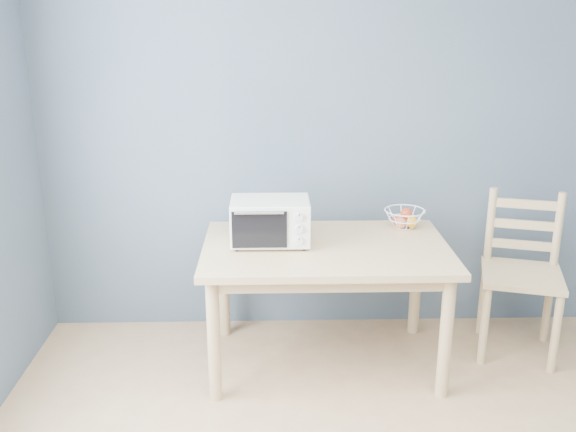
{
  "coord_description": "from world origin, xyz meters",
  "views": [
    {
      "loc": [
        -0.54,
        -1.72,
        2.02
      ],
      "look_at": [
        -0.45,
        1.69,
        0.93
      ],
      "focal_mm": 40.0,
      "sensor_mm": 36.0,
      "label": 1
    }
  ],
  "objects_px": {
    "dining_table": "(326,262)",
    "toaster_oven": "(267,221)",
    "dining_chair": "(521,276)",
    "fruit_basket": "(404,218)"
  },
  "relations": [
    {
      "from": "dining_table",
      "to": "dining_chair",
      "type": "height_order",
      "value": "dining_chair"
    },
    {
      "from": "toaster_oven",
      "to": "dining_chair",
      "type": "xyz_separation_m",
      "value": [
        1.54,
        0.1,
        -0.4
      ]
    },
    {
      "from": "dining_chair",
      "to": "dining_table",
      "type": "bearing_deg",
      "value": -156.79
    },
    {
      "from": "fruit_basket",
      "to": "dining_chair",
      "type": "xyz_separation_m",
      "value": [
        0.7,
        -0.16,
        -0.32
      ]
    },
    {
      "from": "dining_table",
      "to": "fruit_basket",
      "type": "xyz_separation_m",
      "value": [
        0.5,
        0.3,
        0.16
      ]
    },
    {
      "from": "dining_table",
      "to": "toaster_oven",
      "type": "bearing_deg",
      "value": 173.0
    },
    {
      "from": "dining_table",
      "to": "toaster_oven",
      "type": "xyz_separation_m",
      "value": [
        -0.33,
        0.04,
        0.24
      ]
    },
    {
      "from": "dining_table",
      "to": "fruit_basket",
      "type": "bearing_deg",
      "value": 30.73
    },
    {
      "from": "toaster_oven",
      "to": "dining_chair",
      "type": "height_order",
      "value": "toaster_oven"
    },
    {
      "from": "fruit_basket",
      "to": "dining_chair",
      "type": "distance_m",
      "value": 0.79
    }
  ]
}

